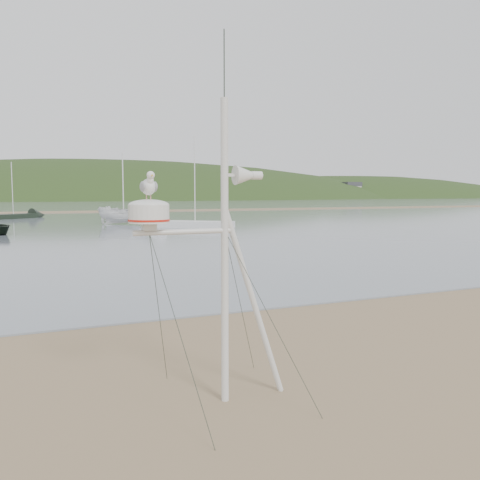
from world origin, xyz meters
name	(u,v)px	position (x,y,z in m)	size (l,w,h in m)	color
ground	(108,403)	(0.00, 0.00, 0.00)	(560.00, 560.00, 0.00)	#7C6548
water	(22,204)	(0.00, 132.00, 0.02)	(560.00, 256.00, 0.04)	slate
sandbar	(26,213)	(0.00, 70.00, 0.07)	(560.00, 7.00, 0.07)	#7C6548
hill_ridge	(66,243)	(18.52, 235.00, -19.70)	(620.00, 180.00, 80.00)	#203315
far_cottages	(29,190)	(3.00, 196.00, 4.00)	(294.40, 6.30, 8.00)	silver
mast_rig	(222,316)	(1.40, -0.58, 1.18)	(2.16, 2.31, 4.88)	silver
boat_white	(123,199)	(7.63, 38.94, 2.26)	(1.67, 1.71, 4.43)	silver
sailboat_dark_mid	(27,216)	(-0.10, 54.25, 0.30)	(6.31, 5.24, 6.62)	black
sailboat_white_near	(169,224)	(10.25, 33.43, 0.30)	(7.44, 6.70, 7.98)	silver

